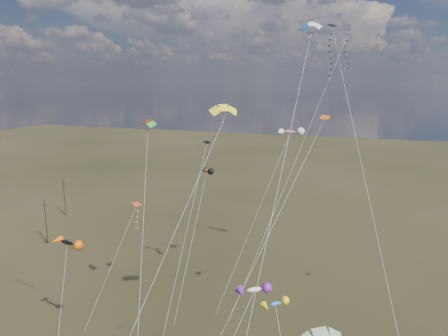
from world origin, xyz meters
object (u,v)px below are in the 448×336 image
(utility_pole_near, at_px, (46,222))
(novelty_black_orange, at_px, (67,243))
(diamond_black_high, at_px, (335,67))
(utility_pole_far, at_px, (64,197))
(parafoil_yellow, at_px, (223,109))

(utility_pole_near, bearing_deg, novelty_black_orange, -42.31)
(diamond_black_high, bearing_deg, utility_pole_near, 176.84)
(utility_pole_far, bearing_deg, parafoil_yellow, -34.81)
(utility_pole_far, bearing_deg, utility_pole_near, -60.26)
(diamond_black_high, relative_size, parafoil_yellow, 1.32)
(novelty_black_orange, bearing_deg, diamond_black_high, 38.68)
(utility_pole_far, xyz_separation_m, diamond_black_high, (56.73, -16.69, 26.09))
(utility_pole_near, height_order, utility_pole_far, same)
(utility_pole_near, bearing_deg, parafoil_yellow, -26.01)
(utility_pole_near, distance_m, utility_pole_far, 16.12)
(novelty_black_orange, bearing_deg, parafoil_yellow, 8.14)
(utility_pole_near, xyz_separation_m, utility_pole_far, (-8.00, 14.00, 0.00))
(utility_pole_far, height_order, parafoil_yellow, parafoil_yellow)
(parafoil_yellow, bearing_deg, diamond_black_high, 64.92)
(utility_pole_near, relative_size, novelty_black_orange, 0.63)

